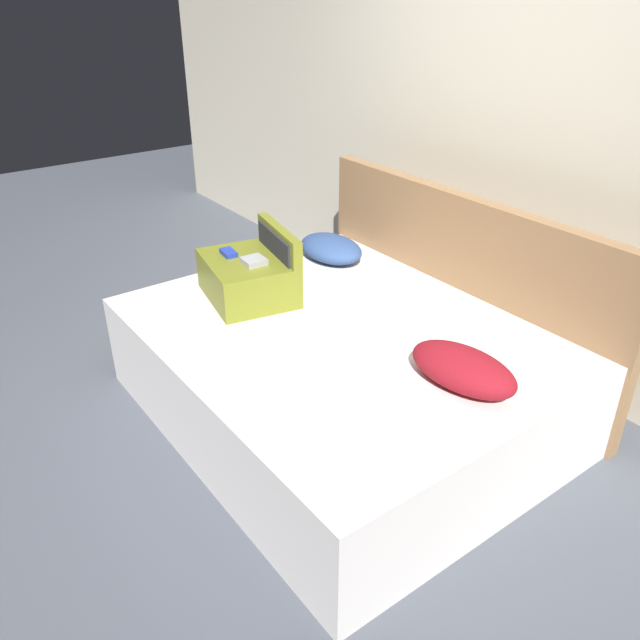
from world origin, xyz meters
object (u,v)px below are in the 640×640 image
Objects in this scene: hard_case_large at (249,274)px; pillow_near_headboard at (463,369)px; bed at (339,374)px; pillow_center_head at (331,248)px.

pillow_near_headboard is at bearing 24.22° from hard_case_large.
hard_case_large is 1.18× the size of pillow_near_headboard.
bed is at bearing -169.69° from pillow_near_headboard.
bed is at bearing -34.59° from pillow_center_head.
pillow_near_headboard is at bearing -15.06° from pillow_center_head.
pillow_near_headboard is 1.13× the size of pillow_center_head.
bed is 4.70× the size of pillow_center_head.
bed is 0.77m from pillow_near_headboard.
hard_case_large is at bearing -78.04° from pillow_center_head.
pillow_center_head is at bearing 145.41° from bed.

